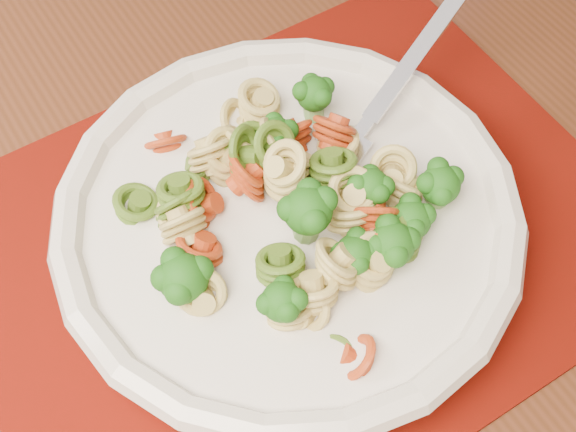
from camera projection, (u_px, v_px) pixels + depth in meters
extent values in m
cube|color=#4D2715|center=(265.00, 84.00, 0.61)|extent=(1.58, 1.28, 0.04)
cube|color=#650904|center=(295.00, 238.00, 0.51)|extent=(0.50, 0.44, 0.00)
cylinder|color=silver|center=(288.00, 246.00, 0.50)|extent=(0.12, 0.12, 0.01)
cylinder|color=silver|center=(288.00, 229.00, 0.49)|extent=(0.26, 0.26, 0.03)
torus|color=silver|center=(288.00, 214.00, 0.47)|extent=(0.28, 0.28, 0.02)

